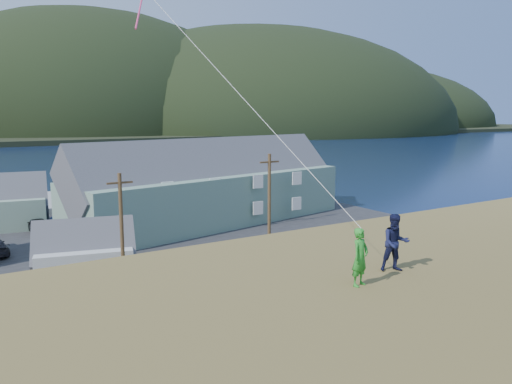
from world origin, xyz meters
TOP-DOWN VIEW (x-y plane):
  - ground at (0.00, 0.00)m, footprint 900.00×900.00m
  - grass_strip at (0.00, -2.00)m, footprint 110.00×8.00m
  - waterfront_lot at (0.00, 17.00)m, footprint 72.00×36.00m
  - far_hills at (35.59, 279.38)m, footprint 760.00×265.00m
  - lodge at (16.02, 19.50)m, footprint 32.96×14.87m
  - shed_white at (-0.49, 6.88)m, footprint 7.73×6.03m
  - utility_poles at (-2.33, 1.50)m, footprint 30.36×0.24m
  - kite_flyer_green at (1.17, -18.79)m, footprint 0.67×0.52m
  - kite_flyer_navy at (2.97, -18.39)m, footprint 1.06×0.98m

SIDE VIEW (x-z plane):
  - ground at x=0.00m, z-range 0.00..0.00m
  - grass_strip at x=0.00m, z-range 0.00..0.10m
  - waterfront_lot at x=0.00m, z-range 0.00..0.12m
  - far_hills at x=35.59m, z-range -69.50..73.50m
  - shed_white at x=-0.49m, z-range -0.61..4.83m
  - lodge at x=16.02m, z-range -1.28..9.92m
  - utility_poles at x=-2.33m, z-range -0.06..9.05m
  - kite_flyer_green at x=1.17m, z-range 7.20..8.81m
  - kite_flyer_navy at x=2.97m, z-range 7.20..8.94m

